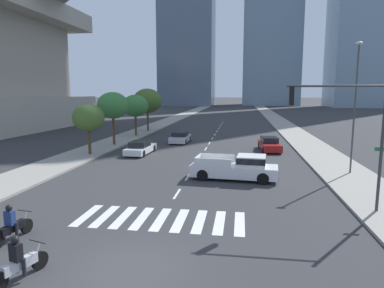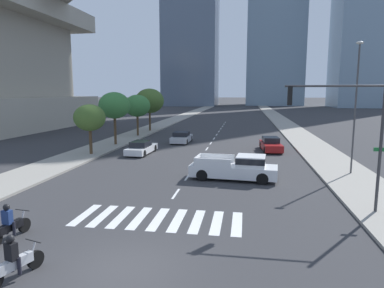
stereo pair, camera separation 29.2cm
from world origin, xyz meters
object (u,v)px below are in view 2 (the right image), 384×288
object	(u,v)px
motorcycle_lead	(15,261)
street_tree_second	(114,106)
traffic_signal_near	(346,121)
street_tree_third	(137,106)
sedan_silver_0	(182,138)
motorcycle_trailing	(10,225)
sedan_white_1	(141,148)
street_lamp_east	(356,100)
pickup_truck	(238,168)
street_tree_fourth	(150,101)
sedan_red_2	(271,145)
street_tree_nearest	(90,118)

from	to	relation	value
motorcycle_lead	street_tree_second	size ratio (longest dim) A/B	0.35
traffic_signal_near	street_tree_third	xyz separation A→B (m)	(-18.72, 26.36, -0.43)
street_tree_second	sedan_silver_0	bearing A→B (deg)	24.33
street_tree_third	motorcycle_trailing	bearing A→B (deg)	-81.08
motorcycle_trailing	traffic_signal_near	world-z (taller)	traffic_signal_near
sedan_white_1	motorcycle_trailing	bearing A→B (deg)	-175.28
street_lamp_east	motorcycle_lead	bearing A→B (deg)	-132.14
motorcycle_lead	sedan_silver_0	size ratio (longest dim) A/B	0.47
pickup_truck	street_tree_fourth	world-z (taller)	street_tree_fourth
motorcycle_lead	sedan_silver_0	xyz separation A→B (m)	(-0.26, 29.40, 0.01)
street_lamp_east	street_tree_second	distance (m)	23.90
street_lamp_east	street_tree_fourth	xyz separation A→B (m)	(-21.51, 24.10, -0.73)
pickup_truck	sedan_red_2	bearing A→B (deg)	81.18
sedan_red_2	sedan_silver_0	bearing A→B (deg)	-116.90
sedan_silver_0	street_tree_second	world-z (taller)	street_tree_second
pickup_truck	motorcycle_lead	bearing A→B (deg)	-110.84
pickup_truck	traffic_signal_near	distance (m)	8.37
sedan_silver_0	sedan_red_2	bearing A→B (deg)	-110.55
street_tree_nearest	street_tree_fourth	world-z (taller)	street_tree_fourth
street_tree_nearest	street_tree_third	world-z (taller)	street_tree_third
street_tree_nearest	street_tree_second	world-z (taller)	street_tree_second
pickup_truck	street_tree_third	world-z (taller)	street_tree_third
sedan_white_1	traffic_signal_near	size ratio (longest dim) A/B	0.74
motorcycle_lead	street_tree_fourth	distance (m)	40.86
motorcycle_trailing	pickup_truck	size ratio (longest dim) A/B	0.35
motorcycle_trailing	street_tree_second	size ratio (longest dim) A/B	0.36
motorcycle_lead	sedan_red_2	size ratio (longest dim) A/B	0.43
traffic_signal_near	street_tree_fourth	xyz separation A→B (m)	(-18.72, 32.20, 0.08)
motorcycle_lead	street_tree_fourth	bearing A→B (deg)	26.91
sedan_red_2	pickup_truck	bearing A→B (deg)	-18.89
sedan_red_2	street_tree_second	xyz separation A→B (m)	(-16.65, 0.89, 3.76)
sedan_silver_0	pickup_truck	bearing A→B (deg)	-155.42
motorcycle_lead	street_tree_nearest	xyz separation A→B (m)	(-7.09, 20.26, 2.90)
pickup_truck	sedan_silver_0	distance (m)	17.39
motorcycle_trailing	pickup_truck	bearing A→B (deg)	-31.42
sedan_silver_0	traffic_signal_near	bearing A→B (deg)	-149.61
sedan_white_1	street_lamp_east	bearing A→B (deg)	-105.63
sedan_white_1	street_tree_nearest	xyz separation A→B (m)	(-4.39, -1.46, 2.91)
pickup_truck	traffic_signal_near	bearing A→B (deg)	-42.37
street_tree_fourth	sedan_red_2	bearing A→B (deg)	-41.30
street_tree_second	street_tree_third	world-z (taller)	street_tree_second
sedan_white_1	street_tree_fourth	distance (m)	19.26
pickup_truck	sedan_white_1	bearing A→B (deg)	143.30
motorcycle_trailing	sedan_white_1	xyz separation A→B (m)	(-0.58, 19.12, -0.01)
pickup_truck	sedan_white_1	world-z (taller)	pickup_truck
street_tree_nearest	pickup_truck	bearing A→B (deg)	-26.67
motorcycle_lead	street_tree_nearest	world-z (taller)	street_tree_nearest
street_tree_nearest	sedan_red_2	bearing A→B (deg)	17.23
motorcycle_trailing	street_tree_fourth	world-z (taller)	street_tree_fourth
traffic_signal_near	street_tree_second	size ratio (longest dim) A/B	1.11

